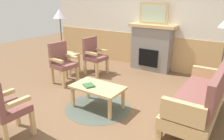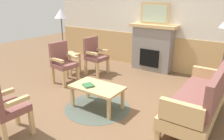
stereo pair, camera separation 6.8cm
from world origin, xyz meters
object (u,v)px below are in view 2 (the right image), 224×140
book_on_table (88,85)px  coffee_table (97,89)px  couch (200,99)px  fireplace (153,47)px  framed_picture (155,14)px  armchair_near_fireplace (63,61)px  floor_lamp_by_chairs (61,17)px  side_table (70,58)px  armchair_front_left (3,105)px  armchair_by_window_left (95,54)px

book_on_table → coffee_table: bearing=32.5°
couch → fireplace: bearing=131.0°
fireplace → framed_picture: bearing=90.0°
armchair_near_fireplace → floor_lamp_by_chairs: floor_lamp_by_chairs is taller
coffee_table → armchair_near_fireplace: (-1.47, 0.55, 0.15)m
armchair_near_fireplace → side_table: armchair_near_fireplace is taller
floor_lamp_by_chairs → coffee_table: bearing=-30.5°
armchair_near_fireplace → book_on_table: bearing=-25.5°
coffee_table → armchair_near_fireplace: bearing=159.4°
fireplace → armchair_near_fireplace: fireplace is taller
framed_picture → armchair_near_fireplace: 2.69m
couch → armchair_near_fireplace: 3.14m
coffee_table → armchair_front_left: (-0.54, -1.47, 0.15)m
coffee_table → floor_lamp_by_chairs: bearing=149.5°
coffee_table → side_table: (-1.79, 1.12, 0.05)m
coffee_table → armchair_front_left: bearing=-110.0°
couch → floor_lamp_by_chairs: 4.11m
floor_lamp_by_chairs → armchair_by_window_left: bearing=8.5°
fireplace → armchair_by_window_left: bearing=-134.2°
framed_picture → floor_lamp_by_chairs: 2.52m
armchair_near_fireplace → coffee_table: bearing=-20.6°
armchair_by_window_left → armchair_front_left: 3.03m
couch → coffee_table: couch is taller
armchair_front_left → floor_lamp_by_chairs: (-1.71, 2.80, 0.91)m
armchair_by_window_left → book_on_table: bearing=-54.7°
framed_picture → couch: bearing=-49.0°
fireplace → side_table: fireplace is taller
couch → floor_lamp_by_chairs: floor_lamp_by_chairs is taller
side_table → coffee_table: bearing=-31.9°
framed_picture → coffee_table: framed_picture is taller
side_table → floor_lamp_by_chairs: size_ratio=0.33×
fireplace → side_table: 2.28m
armchair_front_left → side_table: 2.88m
couch → floor_lamp_by_chairs: (-3.91, 0.72, 1.05)m
armchair_by_window_left → floor_lamp_by_chairs: floor_lamp_by_chairs is taller
couch → coffee_table: size_ratio=1.88×
floor_lamp_by_chairs → couch: bearing=-10.4°
armchair_by_window_left → couch: bearing=-16.7°
side_table → floor_lamp_by_chairs: (-0.45, 0.20, 1.02)m
coffee_table → floor_lamp_by_chairs: size_ratio=0.57×
armchair_front_left → side_table: bearing=115.9°
armchair_by_window_left → side_table: size_ratio=1.78×
fireplace → coffee_table: bearing=-87.8°
book_on_table → floor_lamp_by_chairs: size_ratio=0.12×
armchair_near_fireplace → side_table: size_ratio=1.78×
book_on_table → armchair_near_fireplace: (-1.34, 0.64, 0.08)m
coffee_table → floor_lamp_by_chairs: (-2.25, 1.32, 1.06)m
book_on_table → armchair_near_fireplace: 1.48m
armchair_front_left → floor_lamp_by_chairs: floor_lamp_by_chairs is taller
fireplace → side_table: bearing=-138.0°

